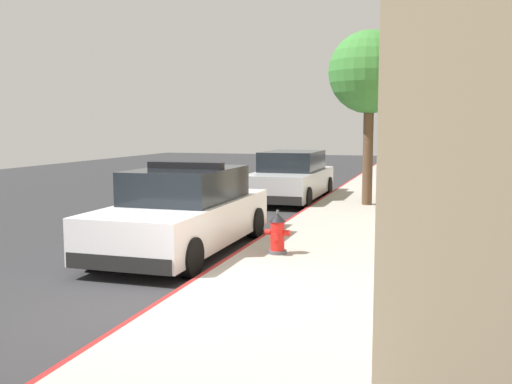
{
  "coord_description": "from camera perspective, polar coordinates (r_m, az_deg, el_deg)",
  "views": [
    {
      "loc": [
        3.22,
        -6.88,
        2.36
      ],
      "look_at": [
        -0.28,
        4.51,
        1.0
      ],
      "focal_mm": 40.92,
      "sensor_mm": 36.0,
      "label": 1
    }
  ],
  "objects": [
    {
      "name": "street_tree",
      "position": [
        16.57,
        11.04,
        11.3
      ],
      "size": [
        2.26,
        2.26,
        4.79
      ],
      "color": "brown",
      "rests_on": "sidewalk_pavement"
    },
    {
      "name": "parked_car_silver_ahead",
      "position": [
        18.34,
        3.49,
        1.42
      ],
      "size": [
        1.94,
        4.84,
        1.56
      ],
      "color": "#B2B5BA",
      "rests_on": "ground"
    },
    {
      "name": "police_cruiser",
      "position": [
        11.0,
        -6.98,
        -1.98
      ],
      "size": [
        1.94,
        4.84,
        1.68
      ],
      "color": "white",
      "rests_on": "ground"
    },
    {
      "name": "sidewalk_pavement",
      "position": [
        17.12,
        10.96,
        -1.27
      ],
      "size": [
        2.86,
        60.0,
        0.16
      ],
      "primitive_type": "cube",
      "color": "#9E9991",
      "rests_on": "ground"
    },
    {
      "name": "fire_hydrant",
      "position": [
        10.07,
        2.1,
        -4.09
      ],
      "size": [
        0.44,
        0.4,
        0.76
      ],
      "color": "#4C4C51",
      "rests_on": "sidewalk_pavement"
    },
    {
      "name": "ground_plane",
      "position": [
        18.75,
        -7.6,
        -1.09
      ],
      "size": [
        29.65,
        60.0,
        0.2
      ],
      "primitive_type": "cube",
      "color": "#2B2B2D"
    },
    {
      "name": "curb_painted_edge",
      "position": [
        17.34,
        6.12,
        -1.09
      ],
      "size": [
        0.08,
        60.0,
        0.16
      ],
      "primitive_type": "cube",
      "color": "maroon",
      "rests_on": "ground"
    }
  ]
}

